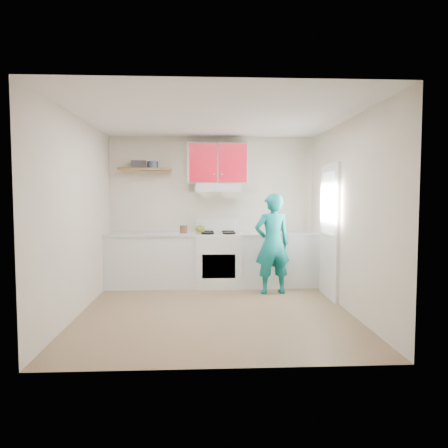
{
  "coord_description": "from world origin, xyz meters",
  "views": [
    {
      "loc": [
        -0.17,
        -5.64,
        1.58
      ],
      "look_at": [
        0.15,
        0.55,
        1.15
      ],
      "focal_mm": 33.9,
      "sensor_mm": 36.0,
      "label": 1
    }
  ],
  "objects": [
    {
      "name": "floor",
      "position": [
        0.0,
        0.0,
        0.0
      ],
      "size": [
        3.8,
        3.8,
        0.0
      ],
      "primitive_type": "plane",
      "color": "brown",
      "rests_on": "ground"
    },
    {
      "name": "books",
      "position": [
        -1.27,
        1.79,
        2.1
      ],
      "size": [
        0.28,
        0.22,
        0.13
      ],
      "primitive_type": "cube",
      "rotation": [
        0.0,
        0.0,
        0.15
      ],
      "color": "#383138",
      "rests_on": "shelf"
    },
    {
      "name": "shelf",
      "position": [
        -1.15,
        1.75,
        2.02
      ],
      "size": [
        0.9,
        0.3,
        0.04
      ],
      "primitive_type": "cube",
      "color": "brown",
      "rests_on": "back_wall"
    },
    {
      "name": "ceiling",
      "position": [
        0.0,
        0.0,
        2.6
      ],
      "size": [
        3.6,
        3.8,
        0.04
      ],
      "primitive_type": "cube",
      "color": "white",
      "rests_on": "floor"
    },
    {
      "name": "front_wall",
      "position": [
        0.0,
        -1.9,
        1.3
      ],
      "size": [
        3.6,
        0.04,
        2.6
      ],
      "primitive_type": "cube",
      "color": "beige",
      "rests_on": "floor"
    },
    {
      "name": "silicone_mat",
      "position": [
        1.44,
        1.65,
        0.9
      ],
      "size": [
        0.34,
        0.31,
        0.01
      ],
      "primitive_type": "cube",
      "rotation": [
        0.0,
        0.0,
        0.21
      ],
      "color": "red",
      "rests_on": "counter_right"
    },
    {
      "name": "kettle",
      "position": [
        -0.2,
        1.61,
        0.99
      ],
      "size": [
        0.22,
        0.22,
        0.14
      ],
      "primitive_type": "ellipsoid",
      "rotation": [
        0.0,
        0.0,
        0.38
      ],
      "color": "olive",
      "rests_on": "stove"
    },
    {
      "name": "back_wall",
      "position": [
        0.0,
        1.9,
        1.3
      ],
      "size": [
        3.6,
        0.04,
        2.6
      ],
      "primitive_type": "cube",
      "color": "beige",
      "rests_on": "floor"
    },
    {
      "name": "range_hood",
      "position": [
        0.1,
        1.68,
        1.7
      ],
      "size": [
        0.76,
        0.44,
        0.15
      ],
      "primitive_type": "cube",
      "color": "silver",
      "rests_on": "back_wall"
    },
    {
      "name": "door_glass",
      "position": [
        1.75,
        0.7,
        1.45
      ],
      "size": [
        0.01,
        0.55,
        0.95
      ],
      "primitive_type": "cube",
      "color": "white",
      "rests_on": "door"
    },
    {
      "name": "stove",
      "position": [
        0.1,
        1.57,
        0.46
      ],
      "size": [
        0.76,
        0.65,
        0.92
      ],
      "primitive_type": "cube",
      "color": "white",
      "rests_on": "floor"
    },
    {
      "name": "crock",
      "position": [
        -0.49,
        1.58,
        0.98
      ],
      "size": [
        0.17,
        0.17,
        0.16
      ],
      "primitive_type": "cylinder",
      "rotation": [
        0.0,
        0.0,
        -0.4
      ],
      "color": "brown",
      "rests_on": "counter_left"
    },
    {
      "name": "person",
      "position": [
        0.94,
        1.0,
        0.8
      ],
      "size": [
        0.64,
        0.47,
        1.6
      ],
      "primitive_type": "imported",
      "rotation": [
        0.0,
        0.0,
        3.3
      ],
      "color": "#0E7E7D",
      "rests_on": "floor"
    },
    {
      "name": "counter_left",
      "position": [
        -1.04,
        1.6,
        0.45
      ],
      "size": [
        1.52,
        0.6,
        0.9
      ],
      "primitive_type": "cube",
      "color": "silver",
      "rests_on": "floor"
    },
    {
      "name": "door",
      "position": [
        1.78,
        0.7,
        1.02
      ],
      "size": [
        0.05,
        0.85,
        2.05
      ],
      "primitive_type": "cube",
      "color": "white",
      "rests_on": "floor"
    },
    {
      "name": "counter_right",
      "position": [
        1.14,
        1.6,
        0.45
      ],
      "size": [
        1.32,
        0.6,
        0.9
      ],
      "primitive_type": "cube",
      "color": "silver",
      "rests_on": "floor"
    },
    {
      "name": "left_wall",
      "position": [
        -1.8,
        0.0,
        1.3
      ],
      "size": [
        0.04,
        3.8,
        2.6
      ],
      "primitive_type": "cube",
      "color": "beige",
      "rests_on": "floor"
    },
    {
      "name": "cutting_board",
      "position": [
        0.85,
        1.52,
        0.91
      ],
      "size": [
        0.37,
        0.29,
        0.02
      ],
      "primitive_type": "cube",
      "rotation": [
        0.0,
        0.0,
        -0.15
      ],
      "color": "olive",
      "rests_on": "counter_right"
    },
    {
      "name": "tin",
      "position": [
        -1.02,
        1.73,
        2.09
      ],
      "size": [
        0.24,
        0.24,
        0.11
      ],
      "primitive_type": "cylinder",
      "rotation": [
        0.0,
        0.0,
        -0.36
      ],
      "color": "#333D4C",
      "rests_on": "shelf"
    },
    {
      "name": "right_wall",
      "position": [
        1.8,
        0.0,
        1.3
      ],
      "size": [
        0.04,
        3.8,
        2.6
      ],
      "primitive_type": "cube",
      "color": "beige",
      "rests_on": "floor"
    },
    {
      "name": "upper_cabinets",
      "position": [
        0.1,
        1.73,
        2.12
      ],
      "size": [
        1.02,
        0.33,
        0.7
      ],
      "primitive_type": "cube",
      "color": "red",
      "rests_on": "back_wall"
    }
  ]
}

